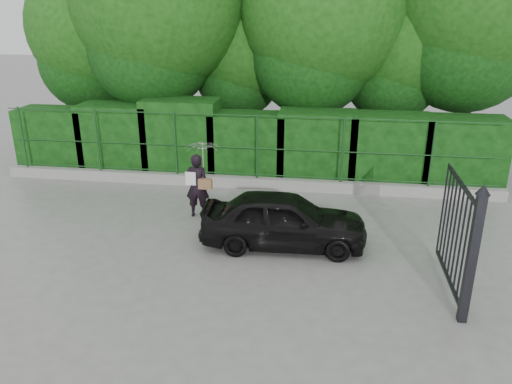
# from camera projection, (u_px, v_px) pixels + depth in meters

# --- Properties ---
(ground) EXTENTS (80.00, 80.00, 0.00)m
(ground) POSITION_uv_depth(u_px,v_px,m) (204.00, 265.00, 9.87)
(ground) COLOR gray
(kerb) EXTENTS (14.00, 0.25, 0.30)m
(kerb) POSITION_uv_depth(u_px,v_px,m) (243.00, 182.00, 13.98)
(kerb) COLOR #9E9E99
(kerb) RESTS_ON ground
(fence) EXTENTS (14.13, 0.06, 1.80)m
(fence) POSITION_uv_depth(u_px,v_px,m) (251.00, 146.00, 13.58)
(fence) COLOR #18441B
(fence) RESTS_ON kerb
(hedge) EXTENTS (14.20, 1.20, 2.25)m
(hedge) POSITION_uv_depth(u_px,v_px,m) (248.00, 143.00, 14.60)
(hedge) COLOR black
(hedge) RESTS_ON ground
(trees) EXTENTS (17.10, 6.15, 8.08)m
(trees) POSITION_uv_depth(u_px,v_px,m) (296.00, 12.00, 15.24)
(trees) COLOR black
(trees) RESTS_ON ground
(gate) EXTENTS (0.22, 2.33, 2.36)m
(gate) POSITION_uv_depth(u_px,v_px,m) (465.00, 242.00, 8.15)
(gate) COLOR black
(gate) RESTS_ON ground
(woman) EXTENTS (0.85, 0.85, 1.85)m
(woman) POSITION_uv_depth(u_px,v_px,m) (201.00, 169.00, 11.73)
(woman) COLOR black
(woman) RESTS_ON ground
(car) EXTENTS (3.53, 1.53, 1.18)m
(car) POSITION_uv_depth(u_px,v_px,m) (284.00, 220.00, 10.47)
(car) COLOR black
(car) RESTS_ON ground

